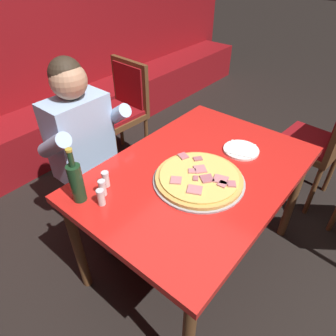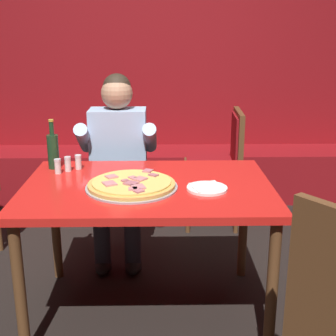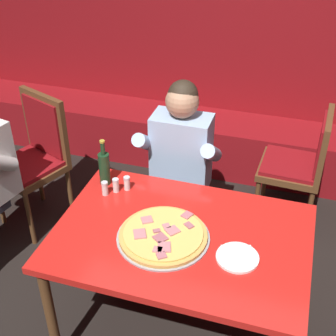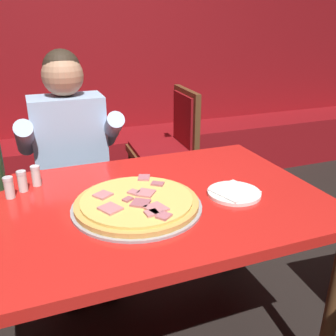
# 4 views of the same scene
# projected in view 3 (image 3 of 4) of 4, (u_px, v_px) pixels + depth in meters

# --- Properties ---
(ground_plane) EXTENTS (24.00, 24.00, 0.00)m
(ground_plane) POSITION_uv_depth(u_px,v_px,m) (179.00, 329.00, 2.84)
(ground_plane) COLOR black
(booth_wall_panel) EXTENTS (6.80, 0.16, 1.90)m
(booth_wall_panel) POSITION_uv_depth(u_px,v_px,m) (250.00, 57.00, 4.05)
(booth_wall_panel) COLOR maroon
(booth_wall_panel) RESTS_ON ground_plane
(booth_bench) EXTENTS (6.46, 0.48, 0.46)m
(booth_bench) POSITION_uv_depth(u_px,v_px,m) (237.00, 146.00, 4.19)
(booth_bench) COLOR maroon
(booth_bench) RESTS_ON ground_plane
(main_dining_table) EXTENTS (1.32, 0.91, 0.77)m
(main_dining_table) POSITION_uv_depth(u_px,v_px,m) (181.00, 246.00, 2.46)
(main_dining_table) COLOR brown
(main_dining_table) RESTS_ON ground_plane
(pizza) EXTENTS (0.48, 0.48, 0.05)m
(pizza) POSITION_uv_depth(u_px,v_px,m) (163.00, 235.00, 2.38)
(pizza) COLOR #9E9EA3
(pizza) RESTS_ON main_dining_table
(plate_white_paper) EXTENTS (0.21, 0.21, 0.02)m
(plate_white_paper) POSITION_uv_depth(u_px,v_px,m) (237.00, 257.00, 2.26)
(plate_white_paper) COLOR white
(plate_white_paper) RESTS_ON main_dining_table
(beer_bottle) EXTENTS (0.07, 0.07, 0.29)m
(beer_bottle) POSITION_uv_depth(u_px,v_px,m) (104.00, 167.00, 2.74)
(beer_bottle) COLOR #19381E
(beer_bottle) RESTS_ON main_dining_table
(shaker_parmesan) EXTENTS (0.04, 0.04, 0.09)m
(shaker_parmesan) POSITION_uv_depth(u_px,v_px,m) (116.00, 186.00, 2.70)
(shaker_parmesan) COLOR silver
(shaker_parmesan) RESTS_ON main_dining_table
(shaker_oregano) EXTENTS (0.04, 0.04, 0.09)m
(shaker_oregano) POSITION_uv_depth(u_px,v_px,m) (127.00, 184.00, 2.72)
(shaker_oregano) COLOR silver
(shaker_oregano) RESTS_ON main_dining_table
(shaker_black_pepper) EXTENTS (0.04, 0.04, 0.09)m
(shaker_black_pepper) POSITION_uv_depth(u_px,v_px,m) (105.00, 189.00, 2.68)
(shaker_black_pepper) COLOR silver
(shaker_black_pepper) RESTS_ON main_dining_table
(diner_seated_blue_shirt) EXTENTS (0.53, 0.53, 1.27)m
(diner_seated_blue_shirt) POSITION_uv_depth(u_px,v_px,m) (178.00, 168.00, 3.04)
(diner_seated_blue_shirt) COLOR black
(diner_seated_blue_shirt) RESTS_ON ground_plane
(dining_chair_near_right) EXTENTS (0.46, 0.46, 0.94)m
(dining_chair_near_right) POSITION_uv_depth(u_px,v_px,m) (302.00, 161.00, 3.38)
(dining_chair_near_right) COLOR brown
(dining_chair_near_right) RESTS_ON ground_plane
(dining_chair_far_right) EXTENTS (0.57, 0.57, 1.01)m
(dining_chair_far_right) POSITION_uv_depth(u_px,v_px,m) (36.00, 152.00, 3.43)
(dining_chair_far_right) COLOR brown
(dining_chair_far_right) RESTS_ON ground_plane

